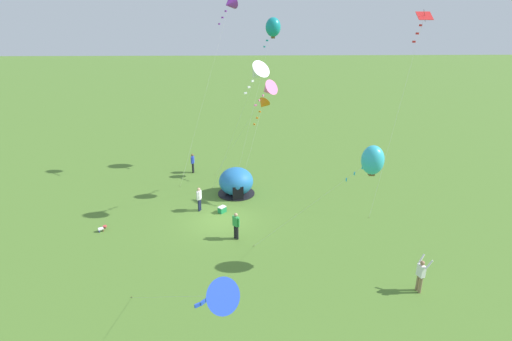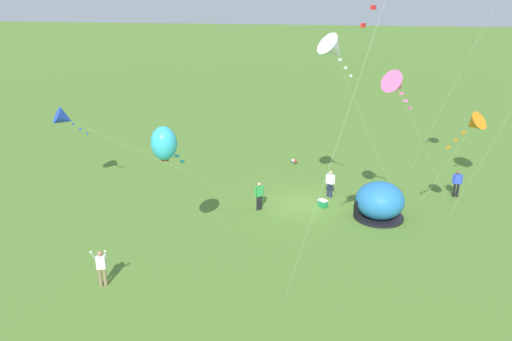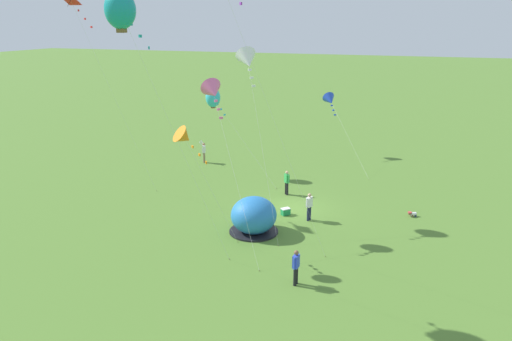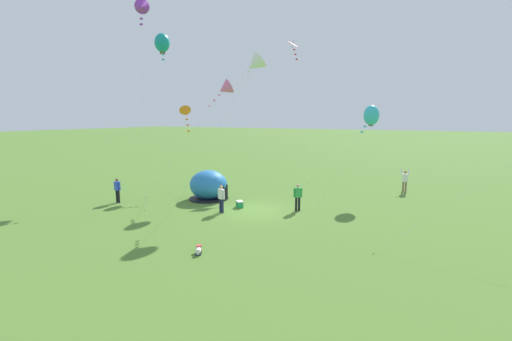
% 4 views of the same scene
% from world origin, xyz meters
% --- Properties ---
extents(ground_plane, '(300.00, 300.00, 0.00)m').
position_xyz_m(ground_plane, '(0.00, 0.00, 0.00)').
color(ground_plane, '#517A2D').
extents(popup_tent, '(2.81, 2.81, 2.10)m').
position_xyz_m(popup_tent, '(-4.35, 1.07, 1.00)').
color(popup_tent, '#2672BF').
rests_on(popup_tent, ground).
extents(cooler_box, '(0.64, 0.63, 0.44)m').
position_xyz_m(cooler_box, '(-1.20, 0.10, 0.22)').
color(cooler_box, '#1E8C4C').
rests_on(cooler_box, ground).
extents(toddler_crawling, '(0.43, 0.54, 0.32)m').
position_xyz_m(toddler_crawling, '(1.16, -7.35, 0.18)').
color(toddler_crawling, white).
rests_on(toddler_crawling, ground).
extents(person_near_tent, '(0.56, 0.35, 1.72)m').
position_xyz_m(person_near_tent, '(-1.56, -1.48, 0.96)').
color(person_near_tent, '#1E2347').
rests_on(person_near_tent, ground).
extents(person_center_field, '(0.59, 0.27, 1.72)m').
position_xyz_m(person_center_field, '(-9.26, -2.76, 0.96)').
color(person_center_field, black).
rests_on(person_center_field, ground).
extents(person_strolling, '(0.70, 0.58, 1.89)m').
position_xyz_m(person_strolling, '(7.91, 10.03, 1.00)').
color(person_strolling, '#8C7251').
rests_on(person_strolling, ground).
extents(person_far_back, '(0.45, 0.44, 1.72)m').
position_xyz_m(person_far_back, '(2.45, 1.11, 0.96)').
color(person_far_back, black).
rests_on(person_far_back, ground).
extents(kite_pink, '(5.14, 5.05, 8.67)m').
position_xyz_m(kite_pink, '(-4.38, 3.40, 7.95)').
color(kite_pink, silver).
rests_on(kite_pink, ground).
extents(kite_orange, '(2.86, 2.60, 6.78)m').
position_xyz_m(kite_orange, '(-8.07, 3.29, 6.20)').
color(kite_orange, silver).
rests_on(kite_orange, ground).
extents(kite_white, '(5.26, 4.30, 10.20)m').
position_xyz_m(kite_white, '(-1.39, 2.51, 9.40)').
color(kite_white, silver).
rests_on(kite_white, ground).
extents(kite_red, '(3.47, 3.77, 13.17)m').
position_xyz_m(kite_red, '(-2.86, 13.16, 12.38)').
color(kite_red, silver).
rests_on(kite_red, ground).
extents(kite_cyan, '(2.69, 6.37, 6.73)m').
position_xyz_m(kite_cyan, '(5.50, 7.94, 5.98)').
color(kite_cyan, silver).
rests_on(kite_cyan, ground).
extents(kite_teal, '(3.83, 3.86, 12.83)m').
position_xyz_m(kite_teal, '(-11.18, 4.27, 12.04)').
color(kite_teal, silver).
rests_on(kite_teal, ground).
extents(kite_blue, '(7.28, 5.37, 5.60)m').
position_xyz_m(kite_blue, '(14.26, 0.69, 4.90)').
color(kite_blue, silver).
rests_on(kite_blue, ground).
extents(kite_purple, '(4.47, 4.98, 14.42)m').
position_xyz_m(kite_purple, '(-9.73, 0.73, 13.77)').
color(kite_purple, silver).
rests_on(kite_purple, ground).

